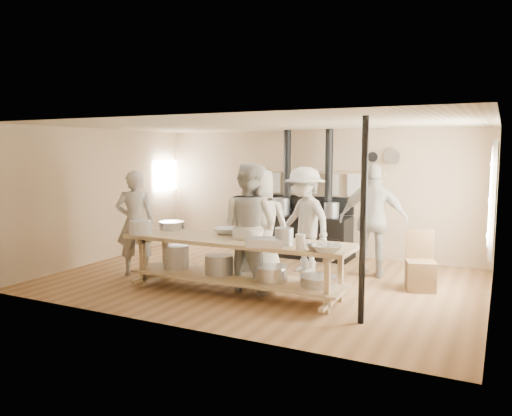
{
  "coord_description": "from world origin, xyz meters",
  "views": [
    {
      "loc": [
        3.58,
        -7.42,
        2.18
      ],
      "look_at": [
        -0.21,
        0.2,
        1.19
      ],
      "focal_mm": 35.0,
      "sensor_mm": 36.0,
      "label": 1
    }
  ],
  "objects_px": {
    "stove": "(306,231)",
    "cook_center": "(260,228)",
    "cook_by_window": "(305,220)",
    "chair": "(420,272)",
    "prep_table": "(235,260)",
    "roasting_pan": "(264,242)",
    "cook_left": "(249,227)",
    "cook_right": "(373,220)",
    "cook_far_left": "(135,223)"
  },
  "relations": [
    {
      "from": "prep_table",
      "to": "cook_by_window",
      "type": "xyz_separation_m",
      "value": [
        0.46,
        1.73,
        0.43
      ]
    },
    {
      "from": "prep_table",
      "to": "cook_right",
      "type": "distance_m",
      "value": 2.61
    },
    {
      "from": "stove",
      "to": "roasting_pan",
      "type": "relative_size",
      "value": 5.18
    },
    {
      "from": "cook_left",
      "to": "cook_by_window",
      "type": "distance_m",
      "value": 1.51
    },
    {
      "from": "cook_right",
      "to": "chair",
      "type": "height_order",
      "value": "cook_right"
    },
    {
      "from": "prep_table",
      "to": "cook_by_window",
      "type": "bearing_deg",
      "value": 75.21
    },
    {
      "from": "prep_table",
      "to": "cook_center",
      "type": "bearing_deg",
      "value": 75.41
    },
    {
      "from": "prep_table",
      "to": "cook_right",
      "type": "height_order",
      "value": "cook_right"
    },
    {
      "from": "prep_table",
      "to": "cook_center",
      "type": "distance_m",
      "value": 0.73
    },
    {
      "from": "prep_table",
      "to": "roasting_pan",
      "type": "height_order",
      "value": "roasting_pan"
    },
    {
      "from": "cook_center",
      "to": "cook_right",
      "type": "bearing_deg",
      "value": -160.6
    },
    {
      "from": "stove",
      "to": "roasting_pan",
      "type": "distance_m",
      "value": 3.43
    },
    {
      "from": "cook_by_window",
      "to": "cook_center",
      "type": "bearing_deg",
      "value": -75.1
    },
    {
      "from": "cook_left",
      "to": "chair",
      "type": "bearing_deg",
      "value": -143.31
    },
    {
      "from": "cook_left",
      "to": "cook_by_window",
      "type": "xyz_separation_m",
      "value": [
        0.35,
        1.47,
        -0.05
      ]
    },
    {
      "from": "cook_far_left",
      "to": "cook_center",
      "type": "xyz_separation_m",
      "value": [
        2.28,
        0.31,
        0.03
      ]
    },
    {
      "from": "prep_table",
      "to": "cook_far_left",
      "type": "distance_m",
      "value": 2.18
    },
    {
      "from": "cook_left",
      "to": "roasting_pan",
      "type": "xyz_separation_m",
      "value": [
        0.53,
        -0.59,
        -0.09
      ]
    },
    {
      "from": "prep_table",
      "to": "cook_far_left",
      "type": "relative_size",
      "value": 1.96
    },
    {
      "from": "cook_left",
      "to": "cook_right",
      "type": "distance_m",
      "value": 2.3
    },
    {
      "from": "prep_table",
      "to": "roasting_pan",
      "type": "xyz_separation_m",
      "value": [
        0.64,
        -0.33,
        0.39
      ]
    },
    {
      "from": "cook_far_left",
      "to": "chair",
      "type": "xyz_separation_m",
      "value": [
        4.63,
        1.23,
        -0.65
      ]
    },
    {
      "from": "prep_table",
      "to": "cook_left",
      "type": "height_order",
      "value": "cook_left"
    },
    {
      "from": "stove",
      "to": "roasting_pan",
      "type": "bearing_deg",
      "value": -79.17
    },
    {
      "from": "prep_table",
      "to": "cook_center",
      "type": "height_order",
      "value": "cook_center"
    },
    {
      "from": "stove",
      "to": "prep_table",
      "type": "xyz_separation_m",
      "value": [
        -0.0,
        -3.02,
        -0.0
      ]
    },
    {
      "from": "cook_right",
      "to": "chair",
      "type": "relative_size",
      "value": 2.13
    },
    {
      "from": "prep_table",
      "to": "chair",
      "type": "distance_m",
      "value": 2.92
    },
    {
      "from": "cook_center",
      "to": "stove",
      "type": "bearing_deg",
      "value": -111.29
    },
    {
      "from": "roasting_pan",
      "to": "prep_table",
      "type": "bearing_deg",
      "value": 152.81
    },
    {
      "from": "cook_left",
      "to": "cook_by_window",
      "type": "height_order",
      "value": "cook_left"
    },
    {
      "from": "stove",
      "to": "chair",
      "type": "relative_size",
      "value": 2.8
    },
    {
      "from": "prep_table",
      "to": "cook_far_left",
      "type": "height_order",
      "value": "cook_far_left"
    },
    {
      "from": "cook_by_window",
      "to": "chair",
      "type": "distance_m",
      "value": 2.16
    },
    {
      "from": "cook_right",
      "to": "cook_by_window",
      "type": "height_order",
      "value": "cook_right"
    },
    {
      "from": "cook_center",
      "to": "cook_by_window",
      "type": "height_order",
      "value": "cook_center"
    },
    {
      "from": "cook_by_window",
      "to": "chair",
      "type": "height_order",
      "value": "cook_by_window"
    },
    {
      "from": "roasting_pan",
      "to": "cook_center",
      "type": "bearing_deg",
      "value": 118.88
    },
    {
      "from": "prep_table",
      "to": "roasting_pan",
      "type": "relative_size",
      "value": 7.18
    },
    {
      "from": "cook_far_left",
      "to": "cook_center",
      "type": "bearing_deg",
      "value": 155.34
    },
    {
      "from": "cook_left",
      "to": "roasting_pan",
      "type": "height_order",
      "value": "cook_left"
    },
    {
      "from": "cook_left",
      "to": "roasting_pan",
      "type": "bearing_deg",
      "value": 141.68
    },
    {
      "from": "cook_by_window",
      "to": "chair",
      "type": "xyz_separation_m",
      "value": [
        2.04,
        -0.24,
        -0.67
      ]
    },
    {
      "from": "cook_far_left",
      "to": "roasting_pan",
      "type": "bearing_deg",
      "value": 135.62
    },
    {
      "from": "cook_by_window",
      "to": "roasting_pan",
      "type": "height_order",
      "value": "cook_by_window"
    },
    {
      "from": "stove",
      "to": "cook_center",
      "type": "height_order",
      "value": "stove"
    },
    {
      "from": "cook_left",
      "to": "cook_center",
      "type": "relative_size",
      "value": 1.05
    },
    {
      "from": "stove",
      "to": "chair",
      "type": "distance_m",
      "value": 2.94
    },
    {
      "from": "stove",
      "to": "cook_right",
      "type": "distance_m",
      "value": 1.97
    },
    {
      "from": "stove",
      "to": "cook_center",
      "type": "xyz_separation_m",
      "value": [
        0.15,
        -2.45,
        0.43
      ]
    }
  ]
}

